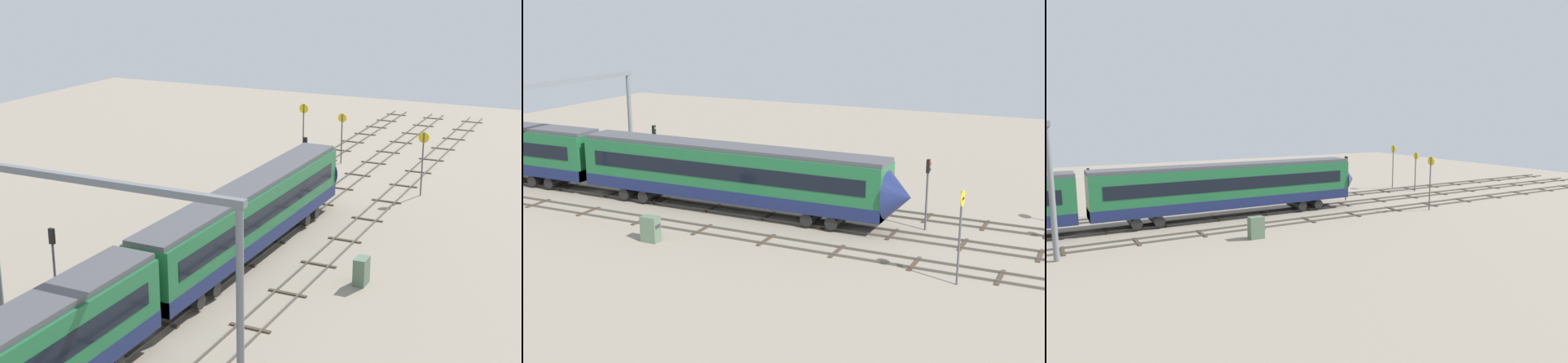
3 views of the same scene
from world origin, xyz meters
TOP-DOWN VIEW (x-y plane):
  - ground_plane at (0.00, 0.00)m, footprint 108.94×108.94m
  - track_near_foreground at (-0.00, -4.66)m, footprint 92.94×2.40m
  - track_with_train at (0.00, 0.00)m, footprint 92.94×2.40m
  - track_middle at (-0.00, 4.66)m, footprint 92.94×2.40m
  - train at (-17.27, 0.00)m, footprint 50.40×3.24m
  - overhead_gantry at (-20.01, 0.32)m, footprint 0.40×14.93m
  - speed_sign_near_foreground at (12.72, -6.65)m, footprint 0.14×0.88m
  - speed_sign_mid_trackside at (19.15, 6.55)m, footprint 0.14×0.91m
  - speed_sign_far_trackside at (19.55, 2.80)m, footprint 0.14×0.84m
  - signal_light_trackside_approach at (8.65, 2.00)m, footprint 0.31×0.32m
  - signal_light_trackside_departure at (-16.72, 6.54)m, footprint 0.31×0.32m
  - relay_cabinet at (-6.57, -8.05)m, footprint 1.16×0.73m

SIDE VIEW (x-z plane):
  - ground_plane at x=0.00m, z-range 0.00..0.00m
  - track_middle at x=0.00m, z-range -0.01..0.15m
  - track_with_train at x=0.00m, z-range -0.01..0.15m
  - track_near_foreground at x=0.00m, z-range -0.01..0.15m
  - relay_cabinet at x=-6.57m, z-range 0.00..1.68m
  - train at x=-17.27m, z-range 0.26..5.06m
  - signal_light_trackside_departure at x=-16.72m, z-range 0.70..5.24m
  - speed_sign_far_trackside at x=19.55m, z-range 0.67..5.46m
  - signal_light_trackside_approach at x=8.65m, z-range 0.73..5.60m
  - speed_sign_near_foreground at x=12.72m, z-range 0.74..6.05m
  - speed_sign_mid_trackside at x=19.15m, z-range 0.79..6.26m
  - overhead_gantry at x=-20.01m, z-range 2.00..10.99m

